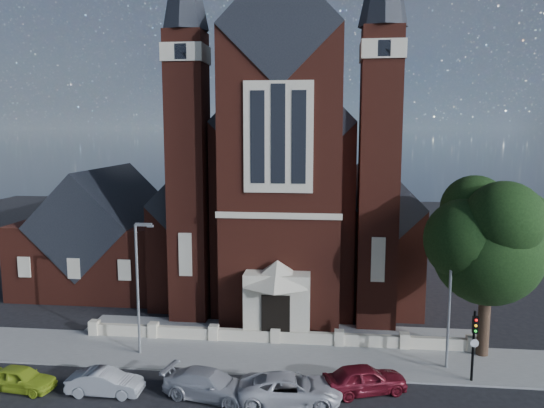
{
  "coord_description": "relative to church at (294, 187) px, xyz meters",
  "views": [
    {
      "loc": [
        3.25,
        -25.37,
        13.55
      ],
      "look_at": [
        -0.84,
        12.0,
        8.18
      ],
      "focal_mm": 35.0,
      "sensor_mm": 36.0,
      "label": 1
    }
  ],
  "objects": [
    {
      "name": "car_lime_van",
      "position": [
        -12.63,
        -23.85,
        -7.55
      ],
      "size": [
        3.85,
        1.89,
        1.26
      ],
      "primitive_type": "imported",
      "rotation": [
        0.0,
        0.0,
        1.46
      ],
      "color": "#A0BB25",
      "rests_on": "ground"
    },
    {
      "name": "forecourt_wall",
      "position": [
        0.0,
        -16.44,
        -8.19
      ],
      "size": [
        24.0,
        0.4,
        0.9
      ],
      "primitive_type": "cube",
      "color": "beige",
      "rests_on": "ground"
    },
    {
      "name": "pavement_strip",
      "position": [
        0.0,
        -18.44,
        -8.19
      ],
      "size": [
        60.0,
        5.0,
        0.12
      ],
      "primitive_type": "cube",
      "color": "slate",
      "rests_on": "ground"
    },
    {
      "name": "church",
      "position": [
        0.0,
        0.0,
        0.0
      ],
      "size": [
        20.01,
        34.9,
        29.2
      ],
      "color": "#532016",
      "rests_on": "ground"
    },
    {
      "name": "street_tree",
      "position": [
        12.6,
        -17.23,
        -1.23
      ],
      "size": [
        6.4,
        6.6,
        10.7
      ],
      "color": "black",
      "rests_on": "ground"
    },
    {
      "name": "car_silver_a",
      "position": [
        -8.06,
        -23.78,
        -7.55
      ],
      "size": [
        3.87,
        1.4,
        1.27
      ],
      "primitive_type": "imported",
      "rotation": [
        0.0,
        0.0,
        1.58
      ],
      "color": "#93969A",
      "rests_on": "ground"
    },
    {
      "name": "ground",
      "position": [
        0.0,
        -7.94,
        -8.19
      ],
      "size": [
        120.0,
        120.0,
        0.0
      ],
      "primitive_type": "plane",
      "color": "black",
      "rests_on": "ground"
    },
    {
      "name": "car_dark_red",
      "position": [
        5.2,
        -22.18,
        -7.44
      ],
      "size": [
        4.71,
        3.07,
        1.49
      ],
      "primitive_type": "imported",
      "rotation": [
        0.0,
        0.0,
        1.9
      ],
      "color": "maroon",
      "rests_on": "ground"
    },
    {
      "name": "car_white_suv",
      "position": [
        1.46,
        -23.61,
        -7.47
      ],
      "size": [
        5.39,
        2.87,
        1.44
      ],
      "primitive_type": "imported",
      "rotation": [
        0.0,
        0.0,
        1.67
      ],
      "color": "silver",
      "rests_on": "ground"
    },
    {
      "name": "parish_hall",
      "position": [
        -16.0,
        -4.94,
        -4.17
      ],
      "size": [
        12.0,
        12.2,
        10.24
      ],
      "color": "#532016",
      "rests_on": "ground"
    },
    {
      "name": "traffic_signal",
      "position": [
        11.0,
        -20.52,
        -5.6
      ],
      "size": [
        0.28,
        0.42,
        4.0
      ],
      "color": "black",
      "rests_on": "ground"
    },
    {
      "name": "street_lamp_left",
      "position": [
        -7.91,
        -18.94,
        -3.59
      ],
      "size": [
        1.16,
        0.22,
        8.09
      ],
      "color": "gray",
      "rests_on": "ground"
    },
    {
      "name": "forecourt_paving",
      "position": [
        0.0,
        -14.44,
        -8.19
      ],
      "size": [
        26.0,
        3.0,
        0.14
      ],
      "primitive_type": "cube",
      "color": "slate",
      "rests_on": "ground"
    },
    {
      "name": "car_silver_b",
      "position": [
        -2.65,
        -23.54,
        -7.48
      ],
      "size": [
        5.13,
        2.92,
        1.4
      ],
      "primitive_type": "imported",
      "rotation": [
        0.0,
        0.0,
        1.36
      ],
      "color": "#A4A6AC",
      "rests_on": "ground"
    },
    {
      "name": "street_lamp_right",
      "position": [
        10.09,
        -18.94,
        -3.59
      ],
      "size": [
        1.16,
        0.22,
        8.09
      ],
      "color": "gray",
      "rests_on": "ground"
    }
  ]
}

